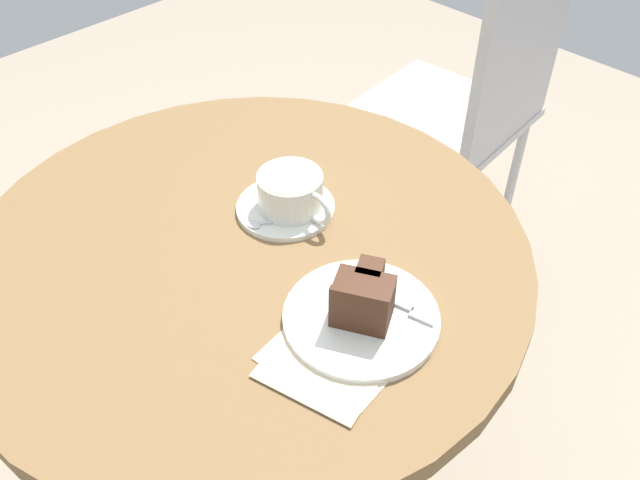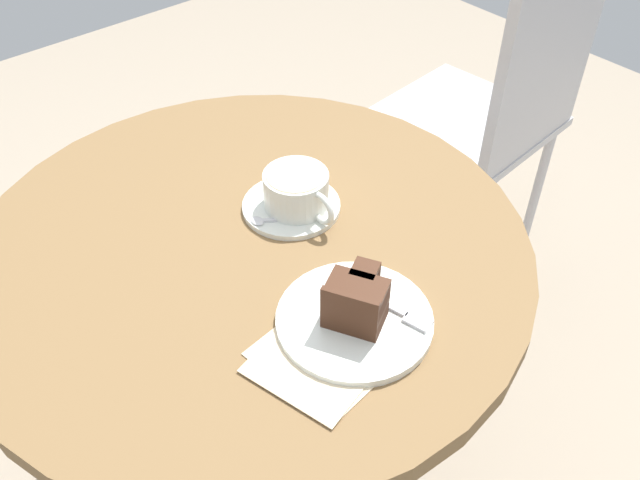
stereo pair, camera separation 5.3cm
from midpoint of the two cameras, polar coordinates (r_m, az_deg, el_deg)
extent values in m
cube|color=gray|center=(1.55, -3.06, -19.18)|extent=(4.40, 4.40, 0.01)
cylinder|color=brown|center=(1.01, -4.43, -0.86)|extent=(0.83, 0.83, 0.03)
cylinder|color=silver|center=(1.26, -3.62, -11.90)|extent=(0.07, 0.07, 0.63)
cylinder|color=silver|center=(1.54, -3.08, -18.93)|extent=(0.37, 0.37, 0.02)
cylinder|color=silver|center=(1.05, -0.98, 2.84)|extent=(0.15, 0.15, 0.01)
cylinder|color=silver|center=(1.03, -0.54, 4.20)|extent=(0.10, 0.10, 0.06)
cylinder|color=#D6B789|center=(1.01, -0.55, 5.43)|extent=(0.09, 0.09, 0.00)
torus|color=silver|center=(0.99, 1.62, 2.63)|extent=(0.05, 0.01, 0.05)
cube|color=silver|center=(1.02, -0.85, 1.72)|extent=(0.06, 0.07, 0.00)
ellipsoid|color=silver|center=(1.01, -3.80, 1.58)|extent=(0.02, 0.02, 0.00)
cylinder|color=silver|center=(0.88, 4.65, -6.79)|extent=(0.20, 0.20, 0.01)
cube|color=#422619|center=(0.87, 4.74, -6.20)|extent=(0.09, 0.08, 0.02)
cube|color=#422619|center=(0.89, 5.39, -4.69)|extent=(0.05, 0.05, 0.02)
cube|color=#422314|center=(0.86, 4.80, -5.51)|extent=(0.09, 0.08, 0.01)
cube|color=#422314|center=(0.88, 5.45, -4.00)|extent=(0.05, 0.05, 0.01)
cube|color=#422619|center=(0.85, 4.86, -4.80)|extent=(0.09, 0.08, 0.02)
cube|color=#422619|center=(0.87, 5.52, -3.29)|extent=(0.05, 0.05, 0.02)
cube|color=#422314|center=(0.83, 4.92, -4.07)|extent=(0.09, 0.08, 0.01)
cube|color=#422314|center=(0.86, 5.59, -2.56)|extent=(0.05, 0.05, 0.01)
cube|color=#422314|center=(0.84, 4.33, -6.33)|extent=(0.07, 0.04, 0.07)
cube|color=silver|center=(0.90, 6.02, -4.87)|extent=(0.11, 0.03, 0.00)
cube|color=silver|center=(0.88, 9.96, -6.79)|extent=(0.04, 0.03, 0.00)
cube|color=beige|center=(0.86, 2.45, -9.44)|extent=(0.17, 0.17, 0.00)
cube|color=beige|center=(0.85, 1.59, -10.11)|extent=(0.17, 0.17, 0.00)
cylinder|color=#BCBCC1|center=(2.01, 10.57, 7.56)|extent=(0.02, 0.02, 0.46)
cylinder|color=#BCBCC1|center=(1.80, 4.45, 3.45)|extent=(0.02, 0.02, 0.46)
cylinder|color=#BCBCC1|center=(1.89, 18.41, 3.36)|extent=(0.02, 0.02, 0.46)
cylinder|color=#BCBCC1|center=(1.66, 12.85, -1.56)|extent=(0.02, 0.02, 0.46)
cube|color=#BCBCC1|center=(1.69, 12.73, 9.70)|extent=(0.41, 0.41, 0.02)
cube|color=#BCBCC1|center=(1.50, 19.86, 15.11)|extent=(0.05, 0.36, 0.49)
camera|label=1|loc=(0.03, -88.37, 1.50)|focal=38.00mm
camera|label=2|loc=(0.03, 91.63, -1.50)|focal=38.00mm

